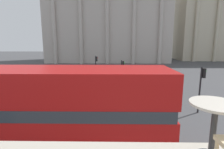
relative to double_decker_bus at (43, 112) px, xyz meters
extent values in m
cylinder|color=black|center=(3.92, 1.23, -1.81)|extent=(1.01, 0.22, 1.01)
cube|color=#B71414|center=(0.00, 0.00, -0.86)|extent=(10.64, 2.47, 1.89)
cube|color=#2D3842|center=(0.00, 0.00, 0.31)|extent=(10.42, 2.49, 0.45)
cube|color=#B71414|center=(0.00, 0.00, 1.19)|extent=(10.64, 2.47, 1.31)
cylinder|color=#2D2D30|center=(4.24, -4.91, 1.80)|extent=(0.07, 0.07, 0.68)
cylinder|color=beige|center=(4.24, -4.91, 2.15)|extent=(0.60, 0.60, 0.03)
cube|color=#BCB2A8|center=(1.20, 43.70, 9.89)|extent=(31.96, 14.18, 24.40)
cylinder|color=#BCB2A8|center=(-11.58, 36.16, 8.06)|extent=(0.90, 0.90, 20.74)
cylinder|color=#BCB2A8|center=(-5.19, 36.16, 8.06)|extent=(0.90, 0.90, 20.74)
cylinder|color=#BCB2A8|center=(1.20, 36.16, 8.06)|extent=(0.90, 0.90, 20.74)
cylinder|color=#BCB2A8|center=(7.59, 36.16, 8.06)|extent=(0.90, 0.90, 20.74)
cylinder|color=#BCB2A8|center=(13.99, 36.16, 8.06)|extent=(0.90, 0.90, 20.74)
cube|color=beige|center=(36.17, 50.06, 10.35)|extent=(28.26, 15.66, 25.33)
cylinder|color=beige|center=(24.87, 41.78, 8.45)|extent=(0.90, 0.90, 21.53)
cylinder|color=beige|center=(30.52, 41.78, 8.45)|extent=(0.90, 0.90, 21.53)
cylinder|color=black|center=(9.29, 5.60, -0.58)|extent=(0.12, 0.12, 3.46)
cube|color=black|center=(9.47, 5.60, 0.70)|extent=(0.20, 0.24, 0.70)
sphere|color=green|center=(9.58, 5.60, 0.85)|extent=(0.14, 0.14, 0.14)
cylinder|color=black|center=(3.76, 11.88, -0.66)|extent=(0.12, 0.12, 3.31)
cube|color=black|center=(3.94, 11.88, 0.54)|extent=(0.20, 0.24, 0.70)
sphere|color=green|center=(4.05, 11.88, 0.69)|extent=(0.14, 0.14, 0.14)
cylinder|color=black|center=(0.22, 18.54, -0.68)|extent=(0.12, 0.12, 3.27)
cube|color=black|center=(0.40, 18.54, 0.51)|extent=(0.20, 0.24, 0.70)
sphere|color=red|center=(0.51, 18.54, 0.66)|extent=(0.14, 0.14, 0.14)
cylinder|color=black|center=(7.48, 12.46, -2.01)|extent=(0.60, 0.18, 0.60)
cylinder|color=black|center=(7.48, 10.71, -2.01)|extent=(0.60, 0.18, 0.60)
cylinder|color=black|center=(4.68, 12.46, -2.01)|extent=(0.60, 0.18, 0.60)
cylinder|color=black|center=(4.68, 10.71, -2.01)|extent=(0.60, 0.18, 0.60)
cube|color=black|center=(6.08, 11.59, -1.74)|extent=(4.20, 1.75, 0.55)
cube|color=#2D3842|center=(5.88, 11.59, -1.21)|extent=(1.89, 1.61, 0.50)
cylinder|color=black|center=(5.21, 17.91, -2.01)|extent=(0.60, 0.18, 0.60)
cylinder|color=black|center=(5.21, 16.16, -2.01)|extent=(0.60, 0.18, 0.60)
cylinder|color=black|center=(2.41, 17.91, -2.01)|extent=(0.60, 0.18, 0.60)
cylinder|color=black|center=(2.41, 16.16, -2.01)|extent=(0.60, 0.18, 0.60)
cube|color=maroon|center=(3.81, 17.03, -1.74)|extent=(4.20, 1.75, 0.55)
cube|color=#2D3842|center=(3.61, 17.03, -1.21)|extent=(1.89, 1.61, 0.50)
cylinder|color=#282B33|center=(-1.02, 19.31, -1.91)|extent=(0.14, 0.14, 0.81)
cylinder|color=#282B33|center=(-0.84, 19.31, -1.91)|extent=(0.14, 0.14, 0.81)
cylinder|color=silver|center=(-0.93, 19.31, -1.19)|extent=(0.32, 0.32, 0.64)
sphere|color=tan|center=(-0.93, 19.31, -0.76)|extent=(0.22, 0.22, 0.22)
cylinder|color=#282B33|center=(1.46, 19.55, -1.88)|extent=(0.14, 0.14, 0.86)
cylinder|color=#282B33|center=(1.64, 19.55, -1.88)|extent=(0.14, 0.14, 0.86)
cylinder|color=#B22323|center=(1.55, 19.55, -1.11)|extent=(0.32, 0.32, 0.68)
sphere|color=tan|center=(1.55, 19.55, -0.65)|extent=(0.23, 0.23, 0.23)
camera|label=1|loc=(3.04, -6.89, 2.87)|focal=28.00mm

